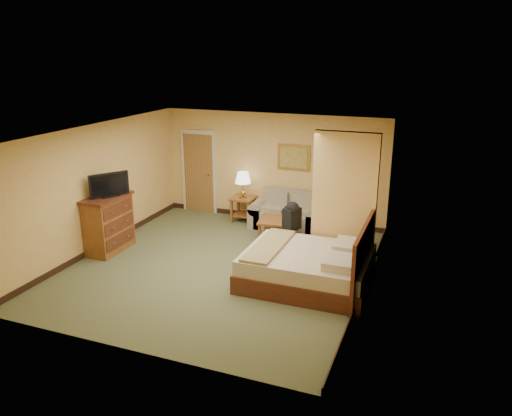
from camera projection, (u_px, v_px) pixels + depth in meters
The scene contains 17 objects.
floor at pixel (221, 266), 9.64m from camera, with size 6.00×6.00×0.00m, color #565B3B.
ceiling at pixel (217, 132), 8.84m from camera, with size 6.00×6.00×0.00m, color white.
back_wall at pixel (272, 168), 11.91m from camera, with size 5.50×0.02×2.60m, color #E0AF5F.
left_wall at pixel (97, 188), 10.18m from camera, with size 0.02×6.00×2.60m, color #E0AF5F.
right_wall at pixel (369, 220), 8.30m from camera, with size 0.02×6.00×2.60m, color #E0AF5F.
partition at pixel (344, 201), 9.33m from camera, with size 1.20×0.15×2.60m, color #E0AF5F.
door at pixel (199, 172), 12.62m from camera, with size 0.94×0.16×2.10m.
baseboard at pixel (272, 217), 12.28m from camera, with size 5.50×0.02×0.12m, color black.
loveseat at pixel (287, 216), 11.66m from camera, with size 1.70×0.79×0.86m.
side_table at pixel (243, 205), 12.08m from camera, with size 0.54×0.54×0.59m.
table_lamp at pixel (243, 178), 11.88m from camera, with size 0.38×0.38×0.62m.
coffee_table at pixel (278, 225), 10.83m from camera, with size 0.88×0.88×0.50m.
wall_picture at pixel (294, 157), 11.61m from camera, with size 0.79×0.04×0.61m.
dresser at pixel (109, 223), 10.23m from camera, with size 0.58×1.11×1.18m.
tv at pixel (109, 185), 9.95m from camera, with size 0.49×0.69×0.49m.
bed at pixel (311, 267), 8.83m from camera, with size 2.22×1.89×1.22m.
backpack at pixel (292, 215), 9.81m from camera, with size 0.34×0.39×0.57m.
Camera 1 is at (3.81, -8.00, 4.02)m, focal length 35.00 mm.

